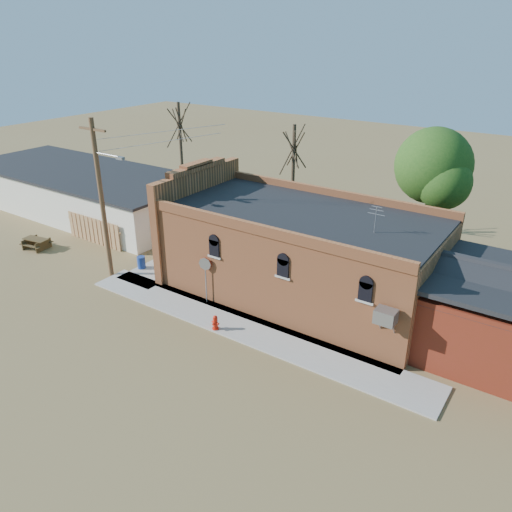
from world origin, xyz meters
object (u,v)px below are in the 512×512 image
Objects in this scene: utility_pole at (102,197)px; fire_hydrant at (215,322)px; stop_sign at (205,268)px; trash_barrel at (141,262)px; picnic_table at (36,242)px; brick_bar at (296,252)px.

utility_pole is 9.76m from fire_hydrant.
stop_sign is at bearing 5.16° from utility_pole.
stop_sign is 6.08m from trash_barrel.
utility_pole is at bearing -118.77° from trash_barrel.
picnic_table is (-7.96, -1.66, 0.00)m from trash_barrel.
stop_sign is (6.64, 0.60, -2.75)m from utility_pole.
brick_bar reaches higher than fire_hydrant.
fire_hydrant is at bearing -31.07° from stop_sign.
fire_hydrant is (-1.12, -5.50, -1.90)m from brick_bar.
brick_bar is 9.55m from trash_barrel.
brick_bar is 5.92m from fire_hydrant.
brick_bar is 10.96m from utility_pole.
picnic_table is at bearing -176.20° from fire_hydrant.
fire_hydrant is at bearing -19.33° from trash_barrel.
utility_pole reaches higher than stop_sign.
trash_barrel is (0.84, 1.54, -4.32)m from utility_pole.
stop_sign reaches higher than trash_barrel.
brick_bar reaches higher than trash_barrel.
fire_hydrant is 3.14m from stop_sign.
utility_pole is 12.32× the size of fire_hydrant.
utility_pole is (-9.79, -4.29, 2.43)m from brick_bar.
utility_pole reaches higher than trash_barrel.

